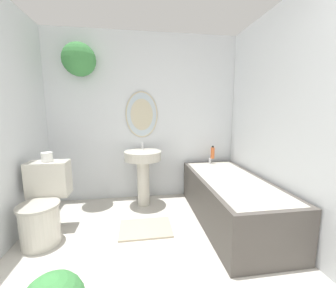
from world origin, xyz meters
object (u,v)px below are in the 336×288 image
at_px(pedestal_sink, 143,166).
at_px(shampoo_bottle, 213,153).
at_px(toilet, 44,205).
at_px(bathtub, 230,199).
at_px(toilet_paper_roll, 47,157).

bearing_deg(pedestal_sink, shampoo_bottle, 7.29).
bearing_deg(toilet, bathtub, 0.77).
xyz_separation_m(toilet, toilet_paper_roll, (0.00, 0.17, 0.46)).
height_order(shampoo_bottle, toilet_paper_roll, toilet_paper_roll).
bearing_deg(pedestal_sink, bathtub, -30.41).
bearing_deg(bathtub, pedestal_sink, 149.59).
distance_m(bathtub, toilet_paper_roll, 2.11).
bearing_deg(shampoo_bottle, toilet, -160.10).
xyz_separation_m(toilet, pedestal_sink, (1.03, 0.62, 0.21)).
relative_size(bathtub, toilet_paper_roll, 15.10).
xyz_separation_m(pedestal_sink, toilet_paper_roll, (-1.03, -0.45, 0.26)).
bearing_deg(shampoo_bottle, pedestal_sink, -172.71).
bearing_deg(toilet, toilet_paper_roll, 90.00).
relative_size(pedestal_sink, toilet_paper_roll, 7.88).
bearing_deg(pedestal_sink, toilet_paper_roll, -156.64).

